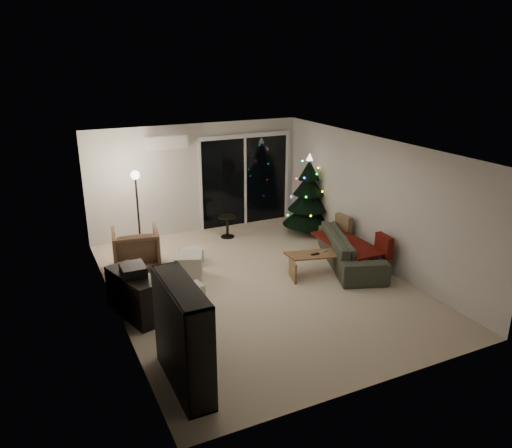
{
  "coord_description": "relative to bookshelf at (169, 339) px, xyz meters",
  "views": [
    {
      "loc": [
        -3.57,
        -7.4,
        4.01
      ],
      "look_at": [
        0.1,
        0.3,
        1.05
      ],
      "focal_mm": 35.0,
      "sensor_mm": 36.0,
      "label": 1
    }
  ],
  "objects": [
    {
      "name": "stereo",
      "position": [
        0.0,
        1.99,
        0.1
      ],
      "size": [
        0.36,
        0.43,
        0.15
      ],
      "primitive_type": "cube",
      "color": "black",
      "rests_on": "media_cabinet"
    },
    {
      "name": "bookshelf",
      "position": [
        0.0,
        0.0,
        0.0
      ],
      "size": [
        0.5,
        1.41,
        1.39
      ],
      "primitive_type": null,
      "rotation": [
        0.0,
        0.0,
        0.11
      ],
      "color": "black",
      "rests_on": "floor"
    },
    {
      "name": "cardboard_box_b",
      "position": [
        1.48,
        3.65,
        -0.55
      ],
      "size": [
        0.42,
        0.33,
        0.28
      ],
      "primitive_type": "cube",
      "rotation": [
        0.0,
        0.0,
        0.07
      ],
      "color": "beige",
      "rests_on": "floor"
    },
    {
      "name": "cardboard_box_a",
      "position": [
        0.96,
        2.1,
        -0.55
      ],
      "size": [
        0.44,
        0.36,
        0.28
      ],
      "primitive_type": "cube",
      "rotation": [
        0.0,
        0.0,
        0.17
      ],
      "color": "beige",
      "rests_on": "floor"
    },
    {
      "name": "remote_b",
      "position": [
        3.64,
        2.13,
        -0.27
      ],
      "size": [
        0.16,
        0.09,
        0.02
      ],
      "primitive_type": "cube",
      "rotation": [
        0.0,
        0.0,
        0.35
      ],
      "color": "slate",
      "rests_on": "coffee_table"
    },
    {
      "name": "cushion_b",
      "position": [
        4.55,
        1.54,
        -0.11
      ],
      "size": [
        0.16,
        0.43,
        0.42
      ],
      "primitive_type": "cube",
      "rotation": [
        0.0,
        0.0,
        -0.07
      ],
      "color": "#4C120C",
      "rests_on": "sofa"
    },
    {
      "name": "armchair",
      "position": [
        0.43,
        3.84,
        -0.29
      ],
      "size": [
        0.98,
        1.0,
        0.8
      ],
      "primitive_type": "imported",
      "rotation": [
        0.0,
        0.0,
        2.98
      ],
      "color": "#493021",
      "rests_on": "floor"
    },
    {
      "name": "remote_a",
      "position": [
        3.39,
        2.08,
        -0.27
      ],
      "size": [
        0.16,
        0.05,
        0.02
      ],
      "primitive_type": "cube",
      "color": "black",
      "rests_on": "coffee_table"
    },
    {
      "name": "media_cabinet",
      "position": [
        0.0,
        1.99,
        -0.33
      ],
      "size": [
        0.73,
        1.23,
        0.72
      ],
      "primitive_type": "cube",
      "rotation": [
        0.0,
        0.0,
        0.28
      ],
      "color": "black",
      "rests_on": "floor"
    },
    {
      "name": "cushion_a",
      "position": [
        4.55,
        2.84,
        -0.11
      ],
      "size": [
        0.16,
        0.43,
        0.42
      ],
      "primitive_type": "cube",
      "rotation": [
        0.0,
        0.0,
        0.09
      ],
      "color": "#8B7858",
      "rests_on": "sofa"
    },
    {
      "name": "sofa_throw",
      "position": [
        4.2,
        2.19,
        -0.23
      ],
      "size": [
        0.69,
        1.59,
        0.05
      ],
      "primitive_type": "cube",
      "color": "#4C120C",
      "rests_on": "sofa"
    },
    {
      "name": "coffee_table",
      "position": [
        3.54,
        2.08,
        -0.49
      ],
      "size": [
        1.38,
        0.77,
        0.41
      ],
      "primitive_type": null,
      "rotation": [
        0.0,
        0.0,
        -0.26
      ],
      "color": "brown",
      "rests_on": "floor"
    },
    {
      "name": "floor_lamp",
      "position": [
        0.68,
        4.59,
        0.16
      ],
      "size": [
        0.27,
        0.27,
        1.7
      ],
      "primitive_type": "cylinder",
      "color": "black",
      "rests_on": "floor"
    },
    {
      "name": "room",
      "position": [
        2.71,
        3.67,
        0.32
      ],
      "size": [
        6.5,
        7.51,
        2.6
      ],
      "color": "beige",
      "rests_on": "ground"
    },
    {
      "name": "sofa",
      "position": [
        4.3,
        2.19,
        -0.37
      ],
      "size": [
        1.58,
        2.36,
        0.64
      ],
      "primitive_type": "imported",
      "rotation": [
        0.0,
        0.0,
        1.21
      ],
      "color": "#4C5242",
      "rests_on": "floor"
    },
    {
      "name": "ottoman",
      "position": [
        1.22,
        3.03,
        -0.47
      ],
      "size": [
        0.64,
        0.64,
        0.45
      ],
      "primitive_type": "cube",
      "rotation": [
        0.0,
        0.0,
        -0.36
      ],
      "color": "beige",
      "rests_on": "floor"
    },
    {
      "name": "christmas_tree",
      "position": [
        4.48,
        4.16,
        0.24
      ],
      "size": [
        1.32,
        1.32,
        1.87
      ],
      "primitive_type": "cone",
      "rotation": [
        0.0,
        0.0,
        -0.15
      ],
      "color": "black",
      "rests_on": "floor"
    },
    {
      "name": "side_table",
      "position": [
        2.68,
        4.67,
        -0.44
      ],
      "size": [
        0.52,
        0.52,
        0.5
      ],
      "primitive_type": "cylinder",
      "rotation": [
        0.0,
        0.0,
        -0.38
      ],
      "color": "black",
      "rests_on": "floor"
    }
  ]
}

